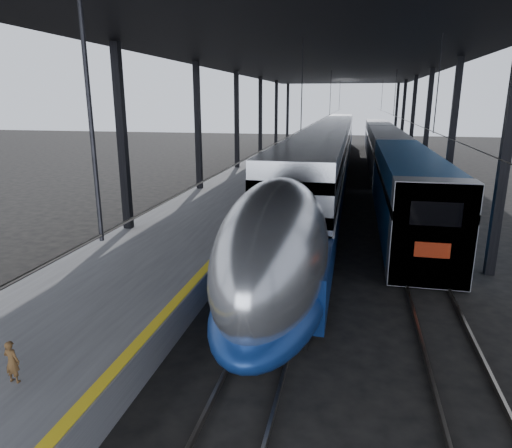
% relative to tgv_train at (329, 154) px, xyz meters
% --- Properties ---
extents(ground, '(160.00, 160.00, 0.00)m').
position_rel_tgv_train_xyz_m(ground, '(-2.00, -26.53, -2.16)').
color(ground, black).
rests_on(ground, ground).
extents(platform, '(6.00, 80.00, 1.00)m').
position_rel_tgv_train_xyz_m(platform, '(-5.50, -6.53, -1.66)').
color(platform, '#4C4C4F').
rests_on(platform, ground).
extents(yellow_strip, '(0.30, 80.00, 0.01)m').
position_rel_tgv_train_xyz_m(yellow_strip, '(-2.70, -6.53, -1.15)').
color(yellow_strip, gold).
rests_on(yellow_strip, platform).
extents(rails, '(6.52, 80.00, 0.16)m').
position_rel_tgv_train_xyz_m(rails, '(2.50, -6.53, -2.08)').
color(rails, slate).
rests_on(rails, ground).
extents(canopy, '(18.00, 75.00, 9.47)m').
position_rel_tgv_train_xyz_m(canopy, '(-0.10, -6.53, 6.96)').
color(canopy, black).
rests_on(canopy, ground).
extents(tgv_train, '(3.22, 65.20, 4.61)m').
position_rel_tgv_train_xyz_m(tgv_train, '(0.00, 0.00, 0.00)').
color(tgv_train, '#A9ABB0').
rests_on(tgv_train, ground).
extents(second_train, '(2.87, 56.05, 3.95)m').
position_rel_tgv_train_xyz_m(second_train, '(5.00, 3.50, -0.16)').
color(second_train, navy).
rests_on(second_train, ground).
extents(child, '(0.36, 0.25, 0.93)m').
position_rel_tgv_train_xyz_m(child, '(-4.50, -32.95, -0.69)').
color(child, '#52371B').
rests_on(child, platform).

